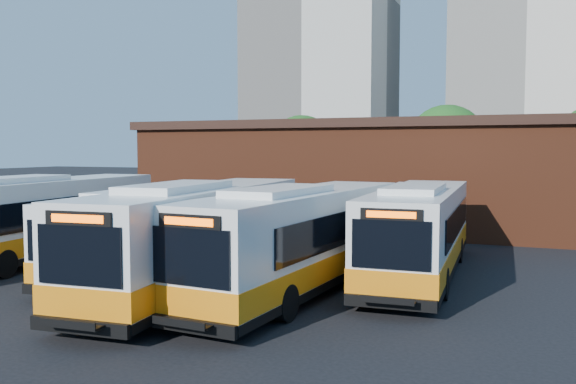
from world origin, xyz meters
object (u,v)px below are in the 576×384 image
at_px(bus_west, 151,232).
at_px(bus_mideast, 301,243).
at_px(transit_worker, 205,297).
at_px(bus_farwest, 44,221).
at_px(bus_east, 420,234).
at_px(bus_midwest, 200,240).

relative_size(bus_west, bus_mideast, 0.91).
bearing_deg(transit_worker, bus_mideast, -28.52).
bearing_deg(bus_mideast, transit_worker, -93.03).
xyz_separation_m(bus_farwest, bus_west, (5.45, 0.00, -0.19)).
relative_size(bus_east, transit_worker, 7.01).
distance_m(bus_midwest, transit_worker, 5.10).
bearing_deg(transit_worker, bus_east, -44.55).
xyz_separation_m(bus_mideast, transit_worker, (-0.66, -5.22, -0.70)).
height_order(bus_west, transit_worker, bus_west).
distance_m(bus_farwest, bus_east, 15.73).
bearing_deg(bus_east, bus_midwest, -146.41).
relative_size(bus_farwest, bus_mideast, 1.02).
relative_size(bus_midwest, bus_east, 1.06).
height_order(bus_midwest, bus_east, bus_midwest).
height_order(bus_farwest, bus_mideast, bus_farwest).
distance_m(bus_midwest, bus_mideast, 3.47).
distance_m(bus_farwest, bus_west, 5.45).
relative_size(bus_west, transit_worker, 6.53).
height_order(bus_farwest, bus_west, bus_farwest).
xyz_separation_m(bus_farwest, bus_mideast, (12.23, -1.12, -0.03)).
bearing_deg(bus_midwest, bus_mideast, 11.46).
relative_size(bus_midwest, transit_worker, 7.41).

